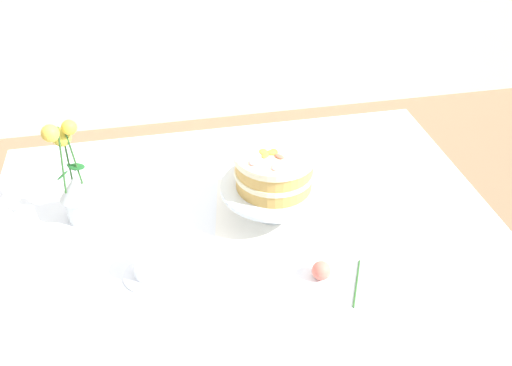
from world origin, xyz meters
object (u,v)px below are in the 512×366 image
layer_cake (274,169)px  cake_stand (274,190)px  teacup (148,268)px  dining_table (246,249)px  fallen_rose (323,271)px  flower_vase (75,185)px

layer_cake → cake_stand: bearing=48.7°
teacup → cake_stand: bearing=26.2°
dining_table → fallen_rose: (0.15, -0.23, 0.11)m
dining_table → cake_stand: (0.08, 0.04, 0.17)m
layer_cake → fallen_rose: (0.06, -0.26, -0.13)m
dining_table → cake_stand: 0.20m
flower_vase → fallen_rose: 0.69m
dining_table → cake_stand: cake_stand is taller
teacup → layer_cake: bearing=26.2°
cake_stand → flower_vase: bearing=171.2°
dining_table → teacup: 0.32m
cake_stand → fallen_rose: bearing=-76.5°
flower_vase → teacup: 0.32m
dining_table → teacup: size_ratio=11.50×
dining_table → layer_cake: 0.26m
dining_table → layer_cake: layer_cake is taller
layer_cake → teacup: size_ratio=1.77×
dining_table → layer_cake: bearing=22.6°
fallen_rose → cake_stand: bearing=103.5°
cake_stand → layer_cake: layer_cake is taller
layer_cake → flower_vase: (-0.52, 0.08, -0.04)m
teacup → fallen_rose: teacup is taller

